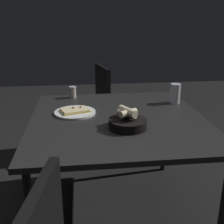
% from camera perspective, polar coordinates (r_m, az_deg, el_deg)
% --- Properties ---
extents(ground, '(8.00, 8.00, 0.00)m').
position_cam_1_polar(ground, '(2.16, 1.03, -19.44)').
color(ground, black).
extents(dining_table, '(1.17, 1.11, 0.73)m').
position_cam_1_polar(dining_table, '(1.82, 1.15, -2.63)').
color(dining_table, black).
rests_on(dining_table, ground).
extents(pizza_plate, '(0.28, 0.28, 0.04)m').
position_cam_1_polar(pizza_plate, '(1.89, -7.55, 0.04)').
color(pizza_plate, white).
rests_on(pizza_plate, dining_table).
extents(bread_basket, '(0.22, 0.22, 0.12)m').
position_cam_1_polar(bread_basket, '(1.63, 3.22, -1.97)').
color(bread_basket, black).
rests_on(bread_basket, dining_table).
extents(beer_glass, '(0.08, 0.08, 0.15)m').
position_cam_1_polar(beer_glass, '(2.14, 12.73, 3.54)').
color(beer_glass, silver).
rests_on(beer_glass, dining_table).
extents(pepper_shaker, '(0.06, 0.06, 0.09)m').
position_cam_1_polar(pepper_shaker, '(2.25, -8.00, 3.90)').
color(pepper_shaker, '#BFB299').
rests_on(pepper_shaker, dining_table).
extents(chair_far, '(0.52, 0.52, 0.88)m').
position_cam_1_polar(chair_far, '(2.82, -4.18, 1.60)').
color(chair_far, black).
rests_on(chair_far, ground).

